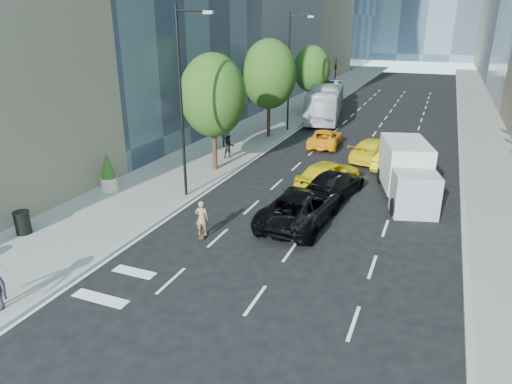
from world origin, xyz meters
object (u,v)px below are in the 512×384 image
at_px(skateboarder, 202,220).
at_px(planter_shrub, 108,172).
at_px(black_sedan_mercedes, 335,184).
at_px(trash_can, 23,223).
at_px(box_truck, 407,171).
at_px(black_sedan_lincoln, 301,207).
at_px(city_bus, 325,102).

relative_size(skateboarder, planter_shrub, 0.74).
xyz_separation_m(black_sedan_mercedes, trash_can, (-12.06, -10.57, -0.08)).
height_order(box_truck, trash_can, box_truck).
bearing_deg(black_sedan_lincoln, city_bus, -75.58).
bearing_deg(black_sedan_mercedes, planter_shrub, 30.28).
distance_m(city_bus, trash_can, 32.79).
bearing_deg(black_sedan_mercedes, city_bus, -63.84).
relative_size(trash_can, planter_shrub, 0.45).
distance_m(skateboarder, trash_can, 8.24).
relative_size(black_sedan_lincoln, black_sedan_mercedes, 1.20).
distance_m(black_sedan_lincoln, planter_shrub, 11.51).
distance_m(box_truck, planter_shrub, 16.89).
bearing_deg(trash_can, skateboarder, 21.66).
height_order(city_bus, planter_shrub, city_bus).
height_order(skateboarder, city_bus, city_bus).
relative_size(city_bus, planter_shrub, 5.50).
relative_size(skateboarder, trash_can, 1.62).
bearing_deg(skateboarder, planter_shrub, -38.55).
xyz_separation_m(city_bus, planter_shrub, (-6.20, -25.99, -0.51)).
distance_m(black_sedan_mercedes, city_bus, 22.48).
relative_size(black_sedan_lincoln, box_truck, 0.91).
bearing_deg(black_sedan_lincoln, planter_shrub, 3.16).
height_order(city_bus, trash_can, city_bus).
distance_m(city_bus, planter_shrub, 26.72).
xyz_separation_m(skateboarder, city_bus, (-1.60, 29.17, 0.91)).
xyz_separation_m(city_bus, trash_can, (-6.06, -32.21, -1.08)).
height_order(black_sedan_lincoln, planter_shrub, planter_shrub).
distance_m(black_sedan_lincoln, trash_can, 12.98).
distance_m(black_sedan_lincoln, city_bus, 26.48).
bearing_deg(black_sedan_lincoln, trash_can, 31.79).
distance_m(black_sedan_lincoln, box_truck, 7.14).
distance_m(skateboarder, city_bus, 29.22).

